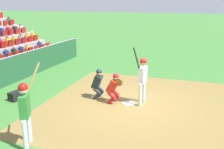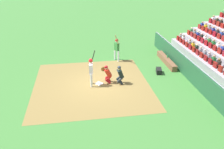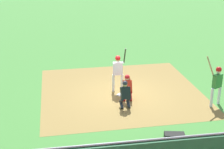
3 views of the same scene
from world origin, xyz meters
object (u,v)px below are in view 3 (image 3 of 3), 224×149
object	(u,v)px
catcher_crouching	(127,86)
equipment_duffel_bag	(174,138)
home_plate_marker	(122,95)
batter_at_plate	(118,69)
on_deck_batter	(217,81)
home_plate_umpire	(125,93)

from	to	relation	value
catcher_crouching	equipment_duffel_bag	world-z (taller)	catcher_crouching
home_plate_marker	equipment_duffel_bag	size ratio (longest dim) A/B	0.59
equipment_duffel_bag	home_plate_marker	bearing A→B (deg)	114.91
batter_at_plate	catcher_crouching	distance (m)	1.21
home_plate_marker	batter_at_plate	distance (m)	1.28
equipment_duffel_bag	on_deck_batter	bearing A→B (deg)	54.36
catcher_crouching	on_deck_batter	xyz separation A→B (m)	(3.84, -1.23, 0.48)
catcher_crouching	home_plate_umpire	xyz separation A→B (m)	(-0.27, -0.80, -0.00)
home_plate_umpire	on_deck_batter	distance (m)	4.16
batter_at_plate	home_plate_umpire	size ratio (longest dim) A/B	1.79
batter_at_plate	catcher_crouching	world-z (taller)	batter_at_plate
home_plate_marker	catcher_crouching	distance (m)	0.91
equipment_duffel_bag	on_deck_batter	distance (m)	4.06
home_plate_marker	catcher_crouching	bearing A→B (deg)	-78.43
batter_at_plate	home_plate_umpire	world-z (taller)	batter_at_plate
batter_at_plate	catcher_crouching	xyz separation A→B (m)	(0.26, -1.08, -0.48)
home_plate_umpire	equipment_duffel_bag	world-z (taller)	home_plate_umpire
home_plate_umpire	on_deck_batter	xyz separation A→B (m)	(4.11, -0.43, 0.48)
home_plate_marker	catcher_crouching	world-z (taller)	catcher_crouching
home_plate_marker	equipment_duffel_bag	distance (m)	4.63
on_deck_batter	catcher_crouching	bearing A→B (deg)	162.23
catcher_crouching	equipment_duffel_bag	distance (m)	4.07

